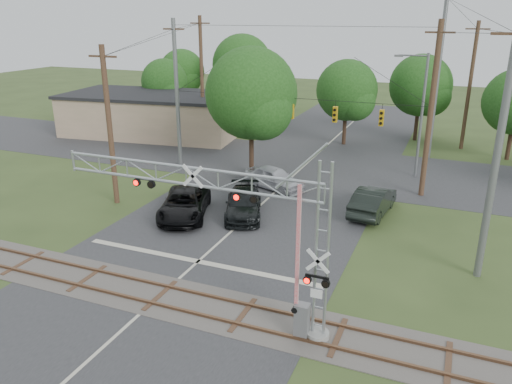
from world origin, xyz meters
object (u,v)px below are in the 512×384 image
at_px(pickup_black, 184,204).
at_px(car_dark, 244,204).
at_px(commercial_building, 154,114).
at_px(sedan_silver, 274,178).
at_px(streetlight, 420,110).
at_px(crossing_gantry, 237,220).
at_px(traffic_signal_span, 304,105).

relative_size(pickup_black, car_dark, 1.10).
bearing_deg(commercial_building, pickup_black, -59.43).
distance_m(sedan_silver, streetlight, 11.93).
relative_size(crossing_gantry, streetlight, 1.25).
bearing_deg(crossing_gantry, streetlight, 78.54).
distance_m(crossing_gantry, streetlight, 23.02).
xyz_separation_m(traffic_signal_span, commercial_building, (-18.76, 9.02, -3.56)).
height_order(traffic_signal_span, streetlight, traffic_signal_span).
height_order(traffic_signal_span, car_dark, traffic_signal_span).
height_order(traffic_signal_span, pickup_black, traffic_signal_span).
distance_m(crossing_gantry, pickup_black, 12.25).
relative_size(crossing_gantry, sedan_silver, 2.48).
distance_m(sedan_silver, commercial_building, 20.95).
relative_size(pickup_black, streetlight, 0.63).
relative_size(traffic_signal_span, car_dark, 3.68).
relative_size(crossing_gantry, pickup_black, 1.99).
height_order(car_dark, commercial_building, commercial_building).
bearing_deg(crossing_gantry, pickup_black, 130.46).
bearing_deg(traffic_signal_span, car_dark, -99.24).
height_order(pickup_black, car_dark, pickup_black).
relative_size(traffic_signal_span, streetlight, 2.11).
bearing_deg(commercial_building, crossing_gantry, -58.44).
bearing_deg(pickup_black, sedan_silver, 44.48).
relative_size(car_dark, sedan_silver, 1.14).
bearing_deg(commercial_building, streetlight, -17.31).
height_order(car_dark, sedan_silver, sedan_silver).
bearing_deg(traffic_signal_span, sedan_silver, -117.49).
distance_m(pickup_black, streetlight, 18.79).
relative_size(traffic_signal_span, sedan_silver, 4.18).
xyz_separation_m(pickup_black, commercial_building, (-14.17, 18.47, 1.29)).
bearing_deg(car_dark, crossing_gantry, -88.70).
distance_m(car_dark, streetlight, 15.66).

